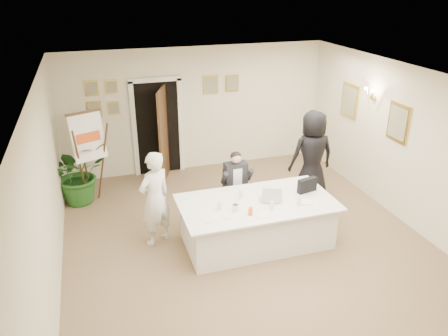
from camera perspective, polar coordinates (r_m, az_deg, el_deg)
The scene contains 28 objects.
floor at distance 7.51m, azimuth 3.22°, elevation -10.00°, with size 7.00×7.00×0.00m, color brown.
ceiling at distance 6.39m, azimuth 3.81°, elevation 11.36°, with size 6.00×7.00×0.02m, color white.
wall_back at distance 9.98m, azimuth -3.66°, elevation 7.63°, with size 6.00×0.10×2.80m, color beige.
wall_front at distance 4.26m, azimuth 21.27°, elevation -18.76°, with size 6.00×0.10×2.80m, color beige.
wall_left at distance 6.48m, azimuth -22.21°, elevation -3.40°, with size 0.10×7.00×2.80m, color beige.
wall_right at distance 8.32m, azimuth 23.23°, elevation 2.34°, with size 0.10×7.00×2.80m, color beige.
doorway at distance 9.76m, azimuth -8.40°, elevation 4.84°, with size 1.14×0.86×2.20m.
pictures_back_wall at distance 9.68m, azimuth -8.35°, elevation 9.68°, with size 3.40×0.06×0.80m, color gold, non-canonical shape.
pictures_right_wall at distance 9.08m, azimuth 18.71°, elevation 7.08°, with size 0.06×2.20×0.80m, color gold, non-canonical shape.
wall_sconce at distance 8.95m, azimuth 18.63°, elevation 9.19°, with size 0.20×0.30×0.24m, color gold, non-canonical shape.
conference_table at distance 7.39m, azimuth 4.27°, elevation -7.01°, with size 2.56×1.37×0.78m.
seated_man at distance 8.03m, azimuth 1.62°, elevation -2.20°, with size 0.56×0.60×1.30m, color black, non-canonical shape.
flip_chart at distance 8.89m, azimuth -17.21°, elevation 0.76°, with size 0.66×0.52×1.84m.
standing_man at distance 7.25m, azimuth -9.00°, elevation -4.02°, with size 0.60×0.39×1.65m, color silver.
standing_woman at distance 8.82m, azimuth 11.42°, elevation 1.61°, with size 0.89×0.58×1.82m, color black.
potted_palm at distance 9.05m, azimuth -18.52°, elevation -0.64°, with size 1.11×0.96×1.23m, color #1F521B.
laptop at distance 7.20m, azimuth 5.93°, elevation -3.23°, with size 0.32×0.34×0.28m, color #B7BABC, non-canonical shape.
laptop_bag at distance 7.58m, azimuth 10.81°, elevation -2.21°, with size 0.36×0.10×0.25m, color black.
paper_stack at distance 7.26m, azimuth 10.46°, elevation -4.38°, with size 0.27×0.19×0.03m, color white.
plate_left at distance 6.67m, azimuth -1.97°, elevation -6.73°, with size 0.22×0.22×0.01m, color white.
plate_mid at distance 6.76m, azimuth 0.74°, elevation -6.28°, with size 0.20×0.20×0.01m, color white.
plate_near at distance 6.80m, azimuth 4.97°, elevation -6.16°, with size 0.23×0.23×0.01m, color white.
glass_a at distance 6.91m, azimuth -0.59°, elevation -4.96°, with size 0.07×0.07×0.14m, color silver.
glass_b at distance 6.96m, azimuth 6.27°, elevation -4.90°, with size 0.07×0.07×0.14m, color silver.
glass_c at distance 7.15m, azimuth 9.76°, elevation -4.30°, with size 0.07×0.07×0.14m, color silver.
glass_d at distance 7.27m, azimuth 2.22°, elevation -3.43°, with size 0.07×0.07×0.14m, color silver.
oj_glass at distance 6.78m, azimuth 3.47°, elevation -5.68°, with size 0.07×0.07×0.13m, color #F25A14.
steel_jug at distance 6.89m, azimuth 1.48°, elevation -5.20°, with size 0.09×0.09×0.11m, color silver.
Camera 1 is at (-2.26, -5.82, 4.17)m, focal length 35.00 mm.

